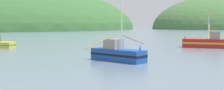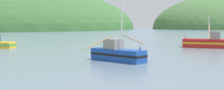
# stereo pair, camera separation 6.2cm
# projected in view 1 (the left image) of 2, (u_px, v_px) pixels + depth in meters

# --- Properties ---
(hill_far_right) EXTENTS (81.74, 65.39, 36.64)m
(hill_far_right) POSITION_uv_depth(u_px,v_px,m) (24.00, 28.00, 253.25)
(hill_far_right) COLOR #47703D
(hill_far_right) RESTS_ON ground
(hill_far_left) EXTENTS (110.08, 88.06, 51.22)m
(hill_far_left) POSITION_uv_depth(u_px,v_px,m) (222.00, 29.00, 220.66)
(hill_far_left) COLOR #47703D
(hill_far_left) RESTS_ON ground
(fishing_boat_red) EXTENTS (8.55, 10.58, 5.73)m
(fishing_boat_red) POSITION_uv_depth(u_px,v_px,m) (210.00, 43.00, 48.62)
(fishing_boat_red) COLOR red
(fishing_boat_red) RESTS_ON ground
(fishing_boat_blue) EXTENTS (8.35, 6.65, 7.43)m
(fishing_boat_blue) POSITION_uv_depth(u_px,v_px,m) (117.00, 53.00, 31.49)
(fishing_boat_blue) COLOR #19479E
(fishing_boat_blue) RESTS_ON ground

